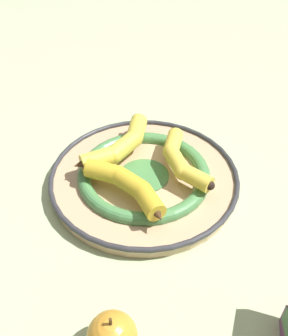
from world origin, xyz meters
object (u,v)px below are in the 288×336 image
Objects in this scene: banana_a at (180,159)px; banana_b at (128,185)px; decorative_bowl at (144,177)px; banana_c at (119,145)px.

banana_b is (0.10, -0.07, 0.00)m from banana_a.
decorative_bowl is 0.08m from banana_c.
banana_b reaches higher than banana_a.
banana_c reaches higher than decorative_bowl.
banana_a reaches higher than decorative_bowl.
banana_b reaches higher than decorative_bowl.
banana_b and banana_c have the same top height.
banana_a is 0.78× the size of banana_c.
banana_c is (-0.10, -0.06, 0.00)m from banana_b.
banana_a is 0.84× the size of banana_b.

